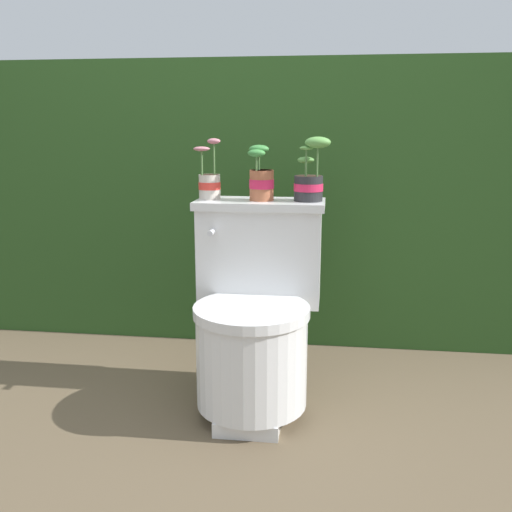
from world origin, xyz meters
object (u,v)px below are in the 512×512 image
object	(u,v)px
potted_plant_left	(209,182)
toilet	(255,316)
potted_plant_midleft	(261,180)
potted_plant_middle	(310,180)

from	to	relation	value
potted_plant_left	toilet	bearing A→B (deg)	-38.60
potted_plant_midleft	potted_plant_middle	distance (m)	0.18
toilet	potted_plant_midleft	distance (m)	0.51
potted_plant_middle	toilet	bearing A→B (deg)	-141.33
potted_plant_left	potted_plant_midleft	xyz separation A→B (m)	(0.20, -0.01, 0.01)
toilet	potted_plant_left	size ratio (longest dim) A/B	3.34
toilet	potted_plant_middle	size ratio (longest dim) A/B	3.22
potted_plant_midleft	potted_plant_middle	bearing A→B (deg)	1.20
toilet	potted_plant_midleft	xyz separation A→B (m)	(0.00, 0.14, 0.49)
potted_plant_left	potted_plant_middle	world-z (taller)	potted_plant_middle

